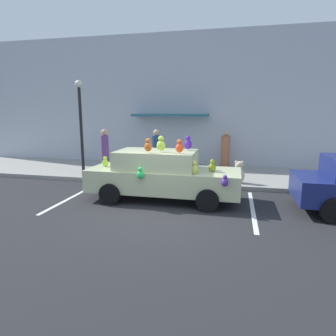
{
  "coord_description": "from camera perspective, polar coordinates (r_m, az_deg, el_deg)",
  "views": [
    {
      "loc": [
        1.95,
        -7.29,
        2.74
      ],
      "look_at": [
        -0.17,
        1.96,
        0.9
      ],
      "focal_mm": 31.42,
      "sensor_mm": 36.0,
      "label": 1
    }
  ],
  "objects": [
    {
      "name": "parking_stripe_front",
      "position": [
        8.75,
        16.09,
        -7.7
      ],
      "size": [
        0.12,
        3.6,
        0.01
      ],
      "primitive_type": "cube",
      "color": "silver",
      "rests_on": "ground"
    },
    {
      "name": "ground_plane",
      "position": [
        8.03,
        -1.94,
        -8.99
      ],
      "size": [
        60.0,
        60.0,
        0.0
      ],
      "primitive_type": "plane",
      "color": "#262628"
    },
    {
      "name": "pedestrian_by_lamp",
      "position": [
        12.31,
        -12.11,
        2.81
      ],
      "size": [
        0.31,
        0.31,
        1.87
      ],
      "color": "#71427F",
      "rests_on": "sidewalk"
    },
    {
      "name": "storefront_building",
      "position": [
        14.58,
        5.3,
        12.71
      ],
      "size": [
        24.0,
        1.25,
        6.4
      ],
      "color": "#B2B7C1",
      "rests_on": "ground"
    },
    {
      "name": "plush_covered_car",
      "position": [
        9.13,
        -1.21,
        -1.29
      ],
      "size": [
        4.66,
        1.93,
        2.03
      ],
      "color": "#C0C795",
      "rests_on": "ground"
    },
    {
      "name": "teddy_bear_on_sidewalk",
      "position": [
        11.03,
        13.57,
        -0.89
      ],
      "size": [
        0.43,
        0.36,
        0.82
      ],
      "color": "beige",
      "rests_on": "sidewalk"
    },
    {
      "name": "sidewalk",
      "position": [
        12.73,
        3.82,
        -1.14
      ],
      "size": [
        24.0,
        4.0,
        0.15
      ],
      "primitive_type": "cube",
      "color": "gray",
      "rests_on": "ground"
    },
    {
      "name": "parking_stripe_rear",
      "position": [
        10.11,
        -17.96,
        -5.3
      ],
      "size": [
        0.12,
        3.6,
        0.01
      ],
      "primitive_type": "cube",
      "color": "silver",
      "rests_on": "ground"
    },
    {
      "name": "street_lamp_post",
      "position": [
        12.38,
        -16.6,
        9.28
      ],
      "size": [
        0.28,
        0.28,
        3.78
      ],
      "color": "black",
      "rests_on": "sidewalk"
    },
    {
      "name": "pedestrian_walking_past",
      "position": [
        13.85,
        11.06,
        3.28
      ],
      "size": [
        0.4,
        0.4,
        1.71
      ],
      "color": "#A86343",
      "rests_on": "sidewalk"
    },
    {
      "name": "pedestrian_near_shopfront",
      "position": [
        11.28,
        -2.24,
        2.31
      ],
      "size": [
        0.35,
        0.35,
        1.91
      ],
      "color": "navy",
      "rests_on": "sidewalk"
    }
  ]
}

